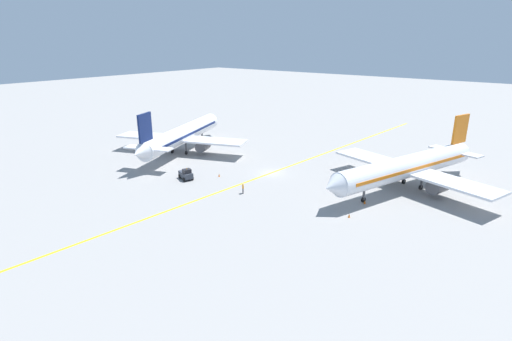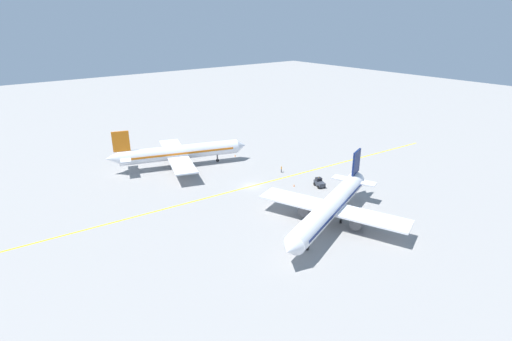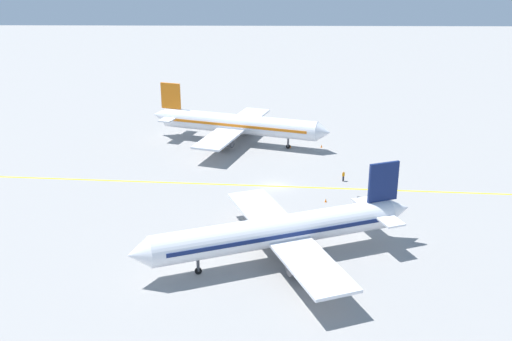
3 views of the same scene
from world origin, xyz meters
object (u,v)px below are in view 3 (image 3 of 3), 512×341
Objects in this scene: ground_crew_worker at (343,176)px; traffic_cone_mid_apron at (326,200)px; baggage_tug_dark at (360,206)px; airplane_adjacent_stand at (237,124)px; traffic_cone_near_nose at (321,146)px; airplane_at_gate at (280,231)px; traffic_cone_by_wingtip at (290,146)px.

traffic_cone_mid_apron is (-8.39, 3.56, -0.63)m from ground_crew_worker.
airplane_adjacent_stand is at bearing 30.86° from baggage_tug_dark.
traffic_cone_near_nose is 1.00× the size of traffic_cone_mid_apron.
airplane_adjacent_stand is 10.43× the size of baggage_tug_dark.
airplane_at_gate is at bearing 168.52° from traffic_cone_near_nose.
airplane_at_gate is at bearing -170.95° from airplane_adjacent_stand.
traffic_cone_near_nose is at bearing 5.74° from baggage_tug_dark.
traffic_cone_mid_apron is at bearing -22.43° from airplane_at_gate.
baggage_tug_dark reaches higher than traffic_cone_by_wingtip.
airplane_at_gate reaches higher than ground_crew_worker.
airplane_adjacent_stand is 10.91m from traffic_cone_by_wingtip.
traffic_cone_by_wingtip is (-2.65, -10.01, -3.43)m from airplane_adjacent_stand.
traffic_cone_mid_apron is at bearing 157.03° from ground_crew_worker.
traffic_cone_by_wingtip is (28.63, 8.68, -0.63)m from baggage_tug_dark.
traffic_cone_near_nose is 5.78m from traffic_cone_by_wingtip.
baggage_tug_dark is (13.61, -11.54, -2.81)m from airplane_at_gate.
airplane_at_gate is 20.36× the size of ground_crew_worker.
airplane_at_gate is at bearing 157.57° from traffic_cone_mid_apron.
traffic_cone_mid_apron is 1.00× the size of traffic_cone_by_wingtip.
airplane_adjacent_stand reaches higher than traffic_cone_by_wingtip.
baggage_tug_dark is 6.05× the size of traffic_cone_by_wingtip.
ground_crew_worker is at bearing -22.60° from airplane_at_gate.
traffic_cone_by_wingtip is (16.70, 7.77, -0.63)m from ground_crew_worker.
airplane_at_gate is 45.45m from airplane_adjacent_stand.
airplane_at_gate reaches higher than traffic_cone_near_nose.
baggage_tug_dark is 6.05× the size of traffic_cone_near_nose.
traffic_cone_near_nose is (-2.40, -15.78, -3.43)m from airplane_adjacent_stand.
baggage_tug_dark reaches higher than traffic_cone_near_nose.
traffic_cone_near_nose and traffic_cone_by_wingtip have the same top height.
traffic_cone_mid_apron is at bearing 176.49° from traffic_cone_near_nose.
airplane_at_gate reaches higher than traffic_cone_mid_apron.
airplane_at_gate is 18.06m from baggage_tug_dark.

